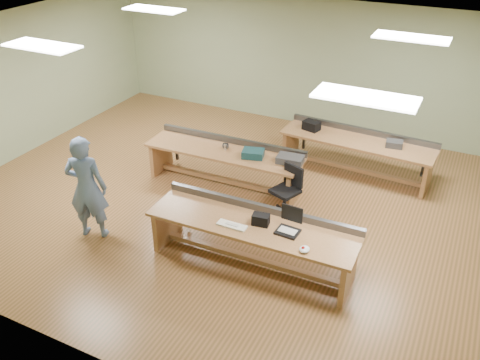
% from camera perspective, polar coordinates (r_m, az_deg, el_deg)
% --- Properties ---
extents(floor, '(10.00, 10.00, 0.00)m').
position_cam_1_polar(floor, '(9.48, -0.79, -2.36)').
color(floor, '#976039').
rests_on(floor, ground).
extents(ceiling, '(10.00, 10.00, 0.00)m').
position_cam_1_polar(ceiling, '(8.27, -0.94, 15.48)').
color(ceiling, silver).
rests_on(ceiling, wall_back).
extents(wall_back, '(10.00, 0.04, 3.00)m').
position_cam_1_polar(wall_back, '(12.24, 7.84, 12.76)').
color(wall_back, '#95A77E').
rests_on(wall_back, floor).
extents(wall_front, '(10.00, 0.04, 3.00)m').
position_cam_1_polar(wall_front, '(5.98, -18.62, -8.53)').
color(wall_front, '#95A77E').
rests_on(wall_front, floor).
extents(wall_left, '(0.04, 8.00, 3.00)m').
position_cam_1_polar(wall_left, '(11.76, -23.51, 9.83)').
color(wall_left, '#95A77E').
rests_on(wall_left, floor).
extents(fluor_panels, '(6.20, 3.50, 0.03)m').
position_cam_1_polar(fluor_panels, '(8.28, -0.94, 15.28)').
color(fluor_panels, white).
rests_on(fluor_panels, ceiling).
extents(workbench_front, '(3.22, 0.92, 0.86)m').
position_cam_1_polar(workbench_front, '(7.69, 1.45, -5.92)').
color(workbench_front, '#B5774C').
rests_on(workbench_front, floor).
extents(workbench_mid, '(3.08, 0.90, 0.86)m').
position_cam_1_polar(workbench_mid, '(9.77, -1.71, 2.46)').
color(workbench_mid, '#B5774C').
rests_on(workbench_mid, floor).
extents(workbench_back, '(3.07, 0.97, 0.86)m').
position_cam_1_polar(workbench_back, '(10.43, 13.00, 3.54)').
color(workbench_back, '#B5774C').
rests_on(workbench_back, floor).
extents(person, '(0.76, 0.63, 1.80)m').
position_cam_1_polar(person, '(8.49, -16.81, -0.84)').
color(person, '#6989AC').
rests_on(person, floor).
extents(laptop_base, '(0.34, 0.28, 0.04)m').
position_cam_1_polar(laptop_base, '(7.39, 5.36, -5.81)').
color(laptop_base, black).
rests_on(laptop_base, workbench_front).
extents(laptop_screen, '(0.33, 0.03, 0.26)m').
position_cam_1_polar(laptop_screen, '(7.35, 5.87, -3.77)').
color(laptop_screen, black).
rests_on(laptop_screen, laptop_base).
extents(keyboard, '(0.45, 0.15, 0.03)m').
position_cam_1_polar(keyboard, '(7.49, -0.91, -5.11)').
color(keyboard, white).
rests_on(keyboard, workbench_front).
extents(trackball_mouse, '(0.16, 0.18, 0.07)m').
position_cam_1_polar(trackball_mouse, '(7.05, 7.26, -7.72)').
color(trackball_mouse, white).
rests_on(trackball_mouse, workbench_front).
extents(camera_bag, '(0.27, 0.20, 0.17)m').
position_cam_1_polar(camera_bag, '(7.50, 2.34, -4.46)').
color(camera_bag, black).
rests_on(camera_bag, workbench_front).
extents(task_chair, '(0.63, 0.63, 0.91)m').
position_cam_1_polar(task_chair, '(9.01, 5.25, -1.90)').
color(task_chair, black).
rests_on(task_chair, floor).
extents(parts_bin_teal, '(0.45, 0.38, 0.14)m').
position_cam_1_polar(parts_bin_teal, '(9.37, 1.48, 2.99)').
color(parts_bin_teal, '#13373E').
rests_on(parts_bin_teal, workbench_mid).
extents(parts_bin_grey, '(0.50, 0.34, 0.13)m').
position_cam_1_polar(parts_bin_grey, '(9.21, 5.65, 2.31)').
color(parts_bin_grey, '#313133').
rests_on(parts_bin_grey, workbench_mid).
extents(mug, '(0.17, 0.17, 0.10)m').
position_cam_1_polar(mug, '(9.68, -1.63, 3.79)').
color(mug, '#313133').
rests_on(mug, workbench_mid).
extents(drinks_can, '(0.06, 0.06, 0.11)m').
position_cam_1_polar(drinks_can, '(9.65, -1.68, 3.72)').
color(drinks_can, silver).
rests_on(drinks_can, workbench_mid).
extents(storage_box_back, '(0.37, 0.31, 0.19)m').
position_cam_1_polar(storage_box_back, '(10.56, 8.03, 6.07)').
color(storage_box_back, black).
rests_on(storage_box_back, workbench_back).
extents(tray_back, '(0.34, 0.27, 0.12)m').
position_cam_1_polar(tray_back, '(10.19, 16.94, 3.91)').
color(tray_back, '#313133').
rests_on(tray_back, workbench_back).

